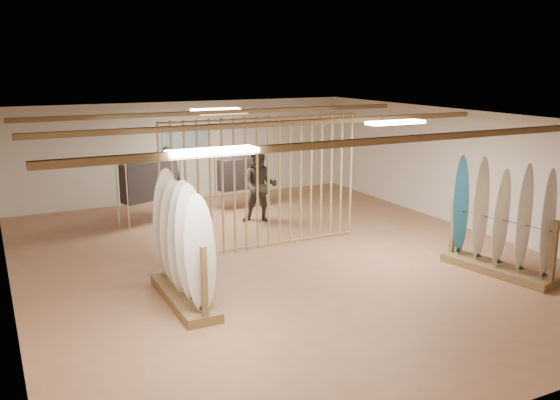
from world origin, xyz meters
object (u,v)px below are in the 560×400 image
shopper_a (169,176)px  rack_left (183,261)px  shopper_b (260,181)px  rack_right (500,237)px  clothing_rack_a (149,181)px  clothing_rack_b (241,174)px

shopper_a → rack_left: bearing=97.3°
shopper_a → shopper_b: 2.46m
rack_right → shopper_a: size_ratio=1.09×
rack_right → rack_left: bearing=155.7°
clothing_rack_a → shopper_b: size_ratio=0.79×
rack_left → shopper_b: size_ratio=1.07×
rack_left → clothing_rack_b: (3.38, 5.52, 0.24)m
rack_left → shopper_a: size_ratio=1.07×
clothing_rack_a → clothing_rack_b: size_ratio=1.12×
shopper_b → clothing_rack_b: bearing=117.4°
shopper_b → rack_right: bearing=-32.7°
rack_right → clothing_rack_b: rack_right is taller
rack_left → clothing_rack_b: size_ratio=1.50×
rack_right → clothing_rack_b: 7.23m
clothing_rack_b → shopper_b: size_ratio=0.71×
shopper_b → rack_left: bearing=-96.2°
rack_right → shopper_a: rack_right is taller
clothing_rack_a → shopper_a: bearing=22.9°
rack_left → shopper_b: bearing=51.6°
rack_right → shopper_b: bearing=103.5°
rack_left → rack_right: rack_left is taller
shopper_a → clothing_rack_a: bearing=64.3°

